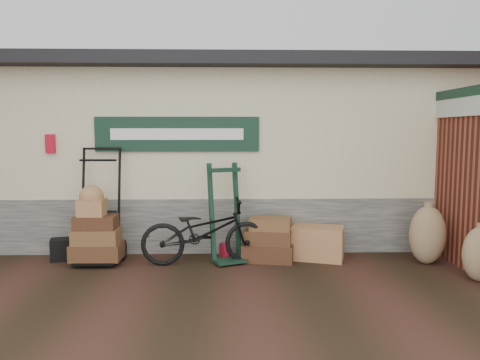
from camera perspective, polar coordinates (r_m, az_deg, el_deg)
name	(u,v)px	position (r m, az deg, el deg)	size (l,w,h in m)	color
ground	(193,272)	(6.83, -5.72, -11.05)	(80.00, 80.00, 0.00)	black
station_building	(202,151)	(9.28, -4.67, 3.60)	(14.40, 4.10, 3.20)	#4C4C47
brick_outbuilding	(477,173)	(8.82, 26.91, 0.81)	(1.71, 4.51, 2.62)	maroon
porter_trolley	(99,204)	(7.46, -16.77, -2.80)	(0.89, 0.67, 1.78)	black
green_barrow	(226,213)	(7.15, -1.76, -4.05)	(0.54, 0.46, 1.51)	black
suitcase_stack	(268,239)	(7.29, 3.47, -7.15)	(0.77, 0.49, 0.68)	#3B1F12
wicker_hamper	(318,243)	(7.49, 9.43, -7.54)	(0.79, 0.51, 0.51)	brown
black_trunk	(62,249)	(7.84, -20.87, -7.91)	(0.34, 0.29, 0.34)	black
bicycle	(205,228)	(7.05, -4.31, -5.86)	(1.90, 0.66, 1.11)	black
burlap_sack_left	(427,235)	(7.62, 21.88, -6.24)	(0.55, 0.46, 0.88)	#8E714C
burlap_sack_right	(480,254)	(7.05, 27.23, -8.04)	(0.46, 0.39, 0.74)	#8E714C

